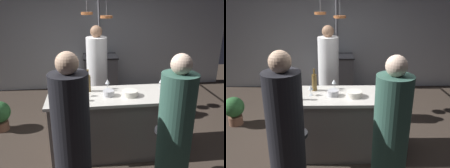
{
  "view_description": "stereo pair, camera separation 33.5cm",
  "coord_description": "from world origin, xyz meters",
  "views": [
    {
      "loc": [
        -0.38,
        -2.98,
        2.13
      ],
      "look_at": [
        0.0,
        0.15,
        1.0
      ],
      "focal_mm": 37.84,
      "sensor_mm": 36.0,
      "label": 1
    },
    {
      "loc": [
        -0.04,
        -3.0,
        2.13
      ],
      "look_at": [
        0.0,
        0.15,
        1.0
      ],
      "focal_mm": 37.84,
      "sensor_mm": 36.0,
      "label": 2
    }
  ],
  "objects": [
    {
      "name": "wine_bottle_amber",
      "position": [
        -0.34,
        0.16,
        1.03
      ],
      "size": [
        0.07,
        0.07,
        0.32
      ],
      "color": "brown",
      "rests_on": "kitchen_island"
    },
    {
      "name": "bar_stool_left",
      "position": [
        -0.49,
        -0.62,
        0.38
      ],
      "size": [
        0.28,
        0.28,
        0.68
      ],
      "color": "#4C4C51",
      "rests_on": "ground_plane"
    },
    {
      "name": "guest_right",
      "position": [
        0.51,
        -0.97,
        0.78
      ],
      "size": [
        0.35,
        0.35,
        1.67
      ],
      "color": "#33594C",
      "rests_on": "ground_plane"
    },
    {
      "name": "wine_bottle_dark",
      "position": [
        0.75,
        0.01,
        1.01
      ],
      "size": [
        0.07,
        0.07,
        0.3
      ],
      "color": "black",
      "rests_on": "kitchen_island"
    },
    {
      "name": "overhead_pot_rack",
      "position": [
        -0.05,
        2.03,
        1.6
      ],
      "size": [
        0.57,
        1.46,
        2.17
      ],
      "color": "gray",
      "rests_on": "ground_plane"
    },
    {
      "name": "chef",
      "position": [
        -0.16,
        1.06,
        0.8
      ],
      "size": [
        0.37,
        0.37,
        1.73
      ],
      "color": "white",
      "rests_on": "ground_plane"
    },
    {
      "name": "potted_plant",
      "position": [
        -1.84,
        0.81,
        0.3
      ],
      "size": [
        0.36,
        0.36,
        0.52
      ],
      "color": "brown",
      "rests_on": "ground_plane"
    },
    {
      "name": "wine_glass_by_chef",
      "position": [
        -0.06,
        0.22,
        1.01
      ],
      "size": [
        0.07,
        0.07,
        0.15
      ],
      "color": "silver",
      "rests_on": "kitchen_island"
    },
    {
      "name": "wine_bottle_rose",
      "position": [
        0.72,
        -0.11,
        1.02
      ],
      "size": [
        0.07,
        0.07,
        0.31
      ],
      "color": "#B78C8E",
      "rests_on": "kitchen_island"
    },
    {
      "name": "mixing_bowl_ceramic",
      "position": [
        0.22,
        -0.07,
        0.94
      ],
      "size": [
        0.21,
        0.21,
        0.08
      ],
      "primitive_type": "cylinder",
      "color": "silver",
      "rests_on": "kitchen_island"
    },
    {
      "name": "guest_left",
      "position": [
        -0.53,
        -0.98,
        0.8
      ],
      "size": [
        0.36,
        0.36,
        1.72
      ],
      "color": "black",
      "rests_on": "ground_plane"
    },
    {
      "name": "bar_stool_right",
      "position": [
        0.55,
        -0.62,
        0.38
      ],
      "size": [
        0.28,
        0.28,
        0.68
      ],
      "color": "#4C4C51",
      "rests_on": "ground_plane"
    },
    {
      "name": "stove_range",
      "position": [
        0.0,
        2.45,
        0.45
      ],
      "size": [
        0.8,
        0.64,
        0.89
      ],
      "color": "#47474C",
      "rests_on": "ground_plane"
    },
    {
      "name": "wine_glass_near_left_guest",
      "position": [
        0.74,
        0.18,
        1.01
      ],
      "size": [
        0.07,
        0.07,
        0.15
      ],
      "color": "silver",
      "rests_on": "kitchen_island"
    },
    {
      "name": "kitchen_island",
      "position": [
        0.0,
        0.0,
        0.45
      ],
      "size": [
        1.8,
        0.72,
        0.9
      ],
      "color": "slate",
      "rests_on": "ground_plane"
    },
    {
      "name": "ground_plane",
      "position": [
        0.0,
        0.0,
        0.0
      ],
      "size": [
        9.0,
        9.0,
        0.0
      ],
      "primitive_type": "plane",
      "color": "#382D26"
    },
    {
      "name": "mixing_bowl_steel",
      "position": [
        -0.07,
        -0.04,
        0.94
      ],
      "size": [
        0.15,
        0.15,
        0.08
      ],
      "primitive_type": "cylinder",
      "color": "#B7B7BC",
      "rests_on": "kitchen_island"
    },
    {
      "name": "wine_glass_near_right_guest",
      "position": [
        -0.37,
        -0.02,
        1.01
      ],
      "size": [
        0.07,
        0.07,
        0.15
      ],
      "color": "silver",
      "rests_on": "kitchen_island"
    },
    {
      "name": "pepper_mill",
      "position": [
        -0.55,
        -0.17,
        1.01
      ],
      "size": [
        0.05,
        0.05,
        0.21
      ],
      "primitive_type": "cylinder",
      "color": "#382319",
      "rests_on": "kitchen_island"
    },
    {
      "name": "back_wall",
      "position": [
        0.0,
        2.85,
        1.3
      ],
      "size": [
        6.4,
        0.16,
        2.6
      ],
      "primitive_type": "cube",
      "color": "#B2B7BC",
      "rests_on": "ground_plane"
    }
  ]
}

